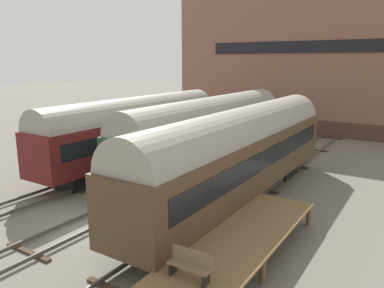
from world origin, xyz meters
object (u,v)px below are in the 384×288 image
(train_car_brown, at_px, (242,150))
(train_car_maroon, at_px, (137,127))
(bench, at_px, (190,264))
(train_car_green, at_px, (211,128))

(train_car_brown, height_order, train_car_maroon, train_car_brown)
(bench, bearing_deg, train_car_green, 117.53)
(train_car_maroon, distance_m, train_car_green, 5.33)
(train_car_green, bearing_deg, train_car_maroon, -154.21)
(train_car_brown, xyz_separation_m, train_car_green, (-4.80, 5.14, -0.08))
(train_car_brown, relative_size, train_car_maroon, 1.09)
(train_car_brown, relative_size, train_car_green, 1.00)
(train_car_brown, bearing_deg, train_car_maroon, 163.62)
(train_car_brown, relative_size, bench, 13.26)
(train_car_maroon, relative_size, train_car_green, 0.92)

